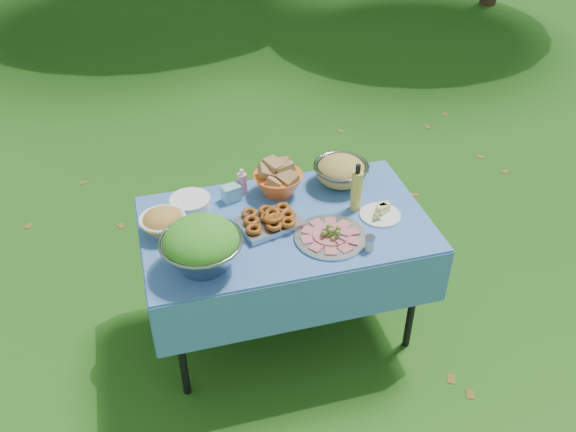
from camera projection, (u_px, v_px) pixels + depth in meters
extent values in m
plane|color=#0F3609|center=(286.00, 325.00, 3.58)|extent=(80.00, 80.00, 0.00)
cube|color=#78BFE6|center=(285.00, 277.00, 3.35)|extent=(1.46, 0.86, 0.76)
cylinder|color=white|center=(190.00, 202.00, 3.22)|extent=(0.23, 0.23, 0.05)
cube|color=#7EC6CD|center=(231.00, 193.00, 3.26)|extent=(0.11, 0.09, 0.09)
cylinder|color=pink|center=(242.00, 182.00, 3.29)|extent=(0.06, 0.06, 0.15)
cube|color=#AAA9AE|center=(269.00, 220.00, 3.07)|extent=(0.35, 0.28, 0.07)
cylinder|color=silver|center=(331.00, 231.00, 2.99)|extent=(0.43, 0.43, 0.08)
cylinder|color=gold|center=(357.00, 187.00, 3.14)|extent=(0.08, 0.08, 0.27)
cylinder|color=white|center=(381.00, 211.00, 3.15)|extent=(0.24, 0.24, 0.06)
cylinder|color=silver|center=(370.00, 243.00, 2.92)|extent=(0.06, 0.06, 0.08)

